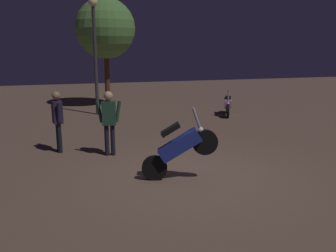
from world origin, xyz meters
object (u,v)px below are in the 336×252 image
(motorcycle_blue_foreground, at_px, (179,148))
(person_rider_beside, at_px, (109,117))
(motorcycle_pink_parked_left, at_px, (228,105))
(person_bystander_far, at_px, (58,116))
(streetlamp_near, at_px, (95,41))

(motorcycle_blue_foreground, height_order, person_rider_beside, person_rider_beside)
(motorcycle_pink_parked_left, xyz_separation_m, person_bystander_far, (-6.65, -3.65, 0.57))
(motorcycle_blue_foreground, bearing_deg, person_rider_beside, 134.57)
(motorcycle_blue_foreground, distance_m, streetlamp_near, 8.46)
(person_rider_beside, bearing_deg, streetlamp_near, 6.27)
(person_rider_beside, relative_size, streetlamp_near, 0.37)
(motorcycle_pink_parked_left, xyz_separation_m, person_rider_beside, (-5.32, -4.31, 0.60))
(motorcycle_blue_foreground, height_order, person_bystander_far, person_bystander_far)
(person_rider_beside, distance_m, person_bystander_far, 1.48)
(motorcycle_pink_parked_left, bearing_deg, streetlamp_near, -83.71)
(person_rider_beside, xyz_separation_m, person_bystander_far, (-1.33, 0.66, -0.03))
(person_rider_beside, height_order, streetlamp_near, streetlamp_near)
(streetlamp_near, bearing_deg, motorcycle_pink_parked_left, -16.41)
(person_bystander_far, bearing_deg, person_rider_beside, -38.76)
(person_rider_beside, height_order, person_bystander_far, person_rider_beside)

